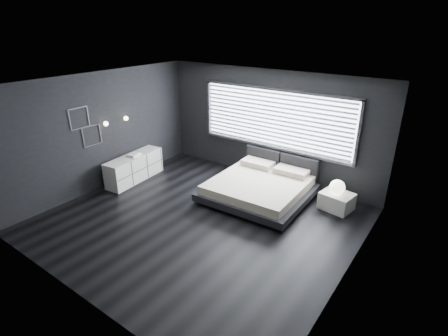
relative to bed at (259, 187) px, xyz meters
The scene contains 12 objects.
room 2.01m from the bed, 106.70° to the right, with size 6.04×6.00×2.80m.
window 1.76m from the bed, 104.13° to the left, with size 4.14×0.09×1.52m.
headboard 1.09m from the bed, 89.92° to the left, with size 1.96×0.16×0.52m.
sconce_near 3.93m from the bed, 155.35° to the right, with size 0.18×0.11×0.11m.
sconce_far 3.73m from the bed, 164.33° to the right, with size 0.18×0.11×0.11m.
wall_art_upper 4.36m from the bed, 148.18° to the right, with size 0.01×0.48×0.48m.
wall_art_lower 4.09m from the bed, 151.27° to the right, with size 0.01×0.48×0.48m.
bed is the anchor object (origin of this frame).
nightstand 1.75m from the bed, 18.42° to the left, with size 0.65×0.55×0.38m, color white.
orb_lamp 1.74m from the bed, 16.99° to the left, with size 0.33×0.33×0.33m, color white.
dresser 3.30m from the bed, 162.10° to the right, with size 0.63×1.71×0.67m.
book_stack 3.30m from the bed, 161.93° to the right, with size 0.28×0.35×0.06m.
Camera 1 is at (4.08, -4.81, 3.89)m, focal length 28.00 mm.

